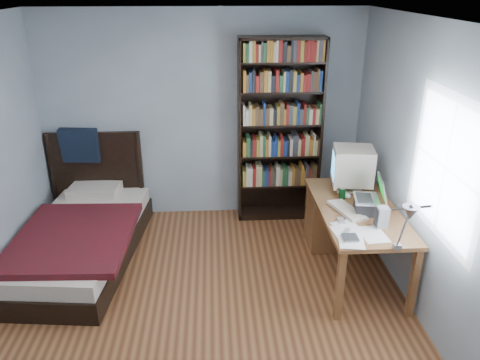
% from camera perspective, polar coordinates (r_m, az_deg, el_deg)
% --- Properties ---
extents(room, '(4.20, 4.24, 2.50)m').
position_cam_1_polar(room, '(3.68, -4.61, -1.15)').
color(room, brown).
rests_on(room, ground).
extents(desk, '(0.75, 1.51, 0.73)m').
position_cam_1_polar(desk, '(5.17, 12.51, -4.43)').
color(desk, brown).
rests_on(desk, floor).
extents(crt_monitor, '(0.46, 0.43, 0.47)m').
position_cam_1_polar(crt_monitor, '(4.97, 13.45, 1.66)').
color(crt_monitor, beige).
rests_on(crt_monitor, desk).
extents(laptop, '(0.33, 0.33, 0.36)m').
position_cam_1_polar(laptop, '(4.57, 15.31, -2.66)').
color(laptop, '#2D2D30').
rests_on(laptop, desk).
extents(desk_lamp, '(0.23, 0.52, 0.61)m').
position_cam_1_polar(desk_lamp, '(3.53, 19.87, -4.21)').
color(desk_lamp, '#99999E').
rests_on(desk_lamp, desk).
extents(keyboard, '(0.31, 0.48, 0.04)m').
position_cam_1_polar(keyboard, '(4.57, 12.89, -3.64)').
color(keyboard, beige).
rests_on(keyboard, desk).
extents(speaker, '(0.10, 0.10, 0.20)m').
position_cam_1_polar(speaker, '(4.34, 16.93, -4.36)').
color(speaker, gray).
rests_on(speaker, desk).
extents(soda_can, '(0.06, 0.06, 0.11)m').
position_cam_1_polar(soda_can, '(4.81, 12.36, -1.62)').
color(soda_can, '#07330F').
rests_on(soda_can, desk).
extents(mouse, '(0.07, 0.12, 0.04)m').
position_cam_1_polar(mouse, '(4.87, 12.89, -1.84)').
color(mouse, silver).
rests_on(mouse, desk).
extents(phone_silver, '(0.06, 0.11, 0.02)m').
position_cam_1_polar(phone_silver, '(4.38, 12.21, -4.87)').
color(phone_silver, silver).
rests_on(phone_silver, desk).
extents(phone_grey, '(0.08, 0.10, 0.02)m').
position_cam_1_polar(phone_grey, '(4.22, 12.89, -6.10)').
color(phone_grey, gray).
rests_on(phone_grey, desk).
extents(external_drive, '(0.13, 0.13, 0.03)m').
position_cam_1_polar(external_drive, '(4.11, 13.28, -6.93)').
color(external_drive, gray).
rests_on(external_drive, desk).
extents(bookshelf, '(0.99, 0.30, 2.20)m').
position_cam_1_polar(bookshelf, '(5.60, 4.84, 5.87)').
color(bookshelf, black).
rests_on(bookshelf, floor).
extents(bed, '(1.28, 2.23, 1.16)m').
position_cam_1_polar(bed, '(5.33, -18.76, -6.24)').
color(bed, black).
rests_on(bed, floor).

